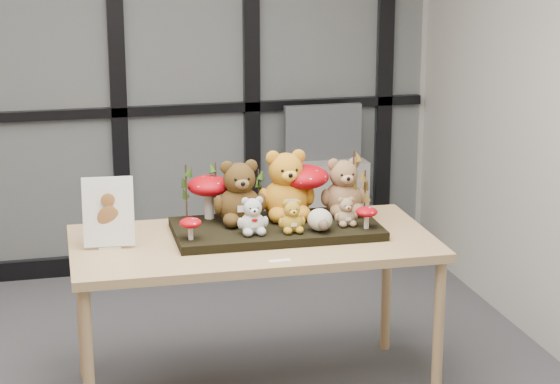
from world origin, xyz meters
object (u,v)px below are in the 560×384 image
object	(u,v)px
diorama_tray	(276,229)
cabinet	(323,213)
plush_cream_hedgehog	(320,219)
mushroom_back_left	(209,195)
bear_pooh_yellow	(286,181)
mushroom_front_left	(191,228)
sign_holder	(108,215)
bear_small_yellow	(292,214)
bear_beige_small	(346,210)
mushroom_back_right	(304,188)
display_table	(253,252)
mushroom_front_right	(367,216)
monitor	(323,132)
bear_tan_back	(343,183)
bear_white_bow	(252,213)
bear_brown_medium	(239,188)

from	to	relation	value
diorama_tray	cabinet	world-z (taller)	diorama_tray
plush_cream_hedgehog	mushroom_back_left	distance (m)	0.56
bear_pooh_yellow	mushroom_front_left	world-z (taller)	bear_pooh_yellow
sign_holder	mushroom_front_left	bearing A→B (deg)	-11.06
bear_pooh_yellow	bear_small_yellow	world-z (taller)	bear_pooh_yellow
bear_beige_small	mushroom_back_right	xyz separation A→B (m)	(-0.15, 0.21, 0.06)
bear_pooh_yellow	display_table	bearing A→B (deg)	-138.61
mushroom_back_left	mushroom_front_left	distance (m)	0.35
mushroom_back_left	mushroom_front_right	distance (m)	0.76
display_table	mushroom_back_left	bearing A→B (deg)	124.39
mushroom_back_right	monitor	distance (m)	1.67
cabinet	bear_pooh_yellow	bearing A→B (deg)	-112.33
diorama_tray	mushroom_back_left	bearing A→B (deg)	148.50
bear_tan_back	mushroom_back_left	distance (m)	0.65
bear_pooh_yellow	cabinet	world-z (taller)	bear_pooh_yellow
bear_white_bow	mushroom_back_right	distance (m)	0.39
bear_tan_back	mushroom_back_right	xyz separation A→B (m)	(-0.20, 0.01, -0.02)
diorama_tray	bear_tan_back	xyz separation A→B (m)	(0.36, 0.11, 0.17)
bear_beige_small	mushroom_front_right	distance (m)	0.11
bear_brown_medium	bear_beige_small	bearing A→B (deg)	-17.89
diorama_tray	bear_beige_small	world-z (taller)	bear_beige_small
bear_tan_back	cabinet	world-z (taller)	bear_tan_back
mushroom_front_left	mushroom_front_right	bearing A→B (deg)	-1.68
cabinet	monitor	world-z (taller)	monitor
bear_pooh_yellow	mushroom_front_right	xyz separation A→B (m)	(0.32, -0.26, -0.13)
mushroom_back_right	cabinet	bearing A→B (deg)	70.45
bear_small_yellow	mushroom_back_right	xyz separation A→B (m)	(0.12, 0.25, 0.05)
mushroom_front_left	monitor	size ratio (longest dim) A/B	0.22
display_table	bear_white_bow	distance (m)	0.21
plush_cream_hedgehog	bear_white_bow	bearing A→B (deg)	175.14
plush_cream_hedgehog	mushroom_back_right	bearing A→B (deg)	92.40
mushroom_back_right	cabinet	xyz separation A→B (m)	(0.55, 1.55, -0.60)
mushroom_front_left	mushroom_front_right	size ratio (longest dim) A/B	0.98
bear_pooh_yellow	bear_brown_medium	bearing A→B (deg)	-171.32
mushroom_front_left	mushroom_front_right	xyz separation A→B (m)	(0.82, -0.02, 0.00)
display_table	cabinet	distance (m)	1.97
bear_tan_back	bear_white_bow	distance (m)	0.55
bear_white_bow	sign_holder	distance (m)	0.65
bear_beige_small	sign_holder	bearing A→B (deg)	178.10
bear_brown_medium	mushroom_front_left	bearing A→B (deg)	-140.98
mushroom_front_right	bear_beige_small	bearing A→B (deg)	138.47
mushroom_back_left	sign_holder	distance (m)	0.54
mushroom_front_left	bear_brown_medium	bearing A→B (deg)	38.02
sign_holder	monitor	bearing A→B (deg)	53.95
mushroom_front_right	cabinet	size ratio (longest dim) A/B	0.16
sign_holder	display_table	bearing A→B (deg)	2.15
bear_white_bow	mushroom_back_right	world-z (taller)	mushroom_back_right
display_table	cabinet	size ratio (longest dim) A/B	2.36
bear_small_yellow	cabinet	xyz separation A→B (m)	(0.68, 1.81, -0.55)
bear_tan_back	diorama_tray	bearing A→B (deg)	-161.84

